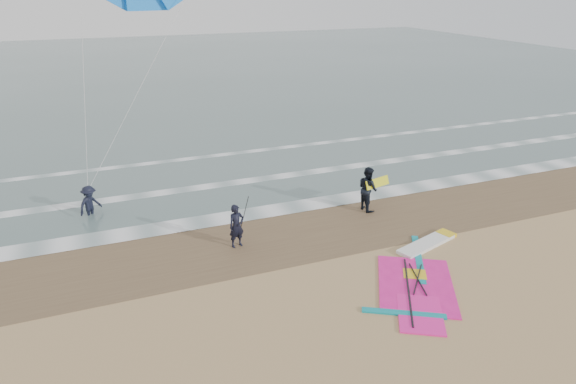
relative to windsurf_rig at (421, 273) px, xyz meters
name	(u,v)px	position (x,y,z in m)	size (l,w,h in m)	color
ground	(366,318)	(-2.98, -1.49, -0.04)	(120.00, 120.00, 0.00)	tan
sea_water	(149,71)	(-2.98, 46.51, -0.03)	(120.00, 80.00, 0.02)	#47605E
wet_sand_band	(290,232)	(-2.98, 4.51, -0.03)	(120.00, 5.00, 0.01)	brown
foam_waterline	(255,192)	(-2.98, 8.95, -0.01)	(120.00, 9.15, 0.02)	white
windsurf_rig	(421,273)	(0.00, 0.00, 0.00)	(5.87, 5.56, 0.14)	white
person_standing	(237,226)	(-5.26, 4.20, 0.80)	(0.61, 0.40, 1.67)	black
person_walking	(368,189)	(0.94, 5.36, 0.94)	(0.95, 0.74, 1.95)	black
person_wading	(89,197)	(-10.26, 9.14, 0.80)	(1.09, 0.62, 1.68)	black
held_pole	(244,215)	(-4.96, 4.20, 1.19)	(0.17, 0.86, 1.82)	black
carried_kiteboard	(377,183)	(1.34, 5.26, 1.20)	(1.30, 0.51, 0.39)	yellow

